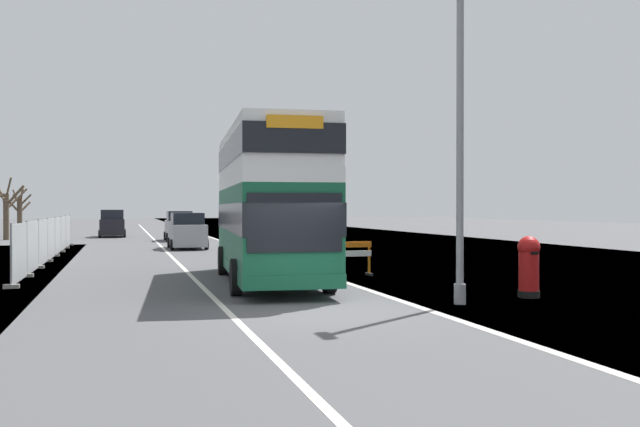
{
  "coord_description": "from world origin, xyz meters",
  "views": [
    {
      "loc": [
        -4.06,
        -15.02,
        2.38
      ],
      "look_at": [
        1.6,
        4.51,
        2.2
      ],
      "focal_mm": 38.52,
      "sensor_mm": 36.0,
      "label": 1
    }
  ],
  "objects_px": {
    "car_oncoming_near": "(187,232)",
    "double_decker_bus": "(269,202)",
    "red_pillar_postbox": "(529,264)",
    "roadworks_barrier": "(352,255)",
    "lamppost_foreground": "(460,144)",
    "car_receding_far": "(112,224)",
    "car_receding_mid": "(179,227)"
  },
  "relations": [
    {
      "from": "car_oncoming_near",
      "to": "double_decker_bus",
      "type": "bearing_deg",
      "value": -87.36
    },
    {
      "from": "double_decker_bus",
      "to": "red_pillar_postbox",
      "type": "xyz_separation_m",
      "value": [
        5.85,
        -5.54,
        -1.66
      ]
    },
    {
      "from": "red_pillar_postbox",
      "to": "car_oncoming_near",
      "type": "distance_m",
      "value": 25.1
    },
    {
      "from": "roadworks_barrier",
      "to": "car_oncoming_near",
      "type": "bearing_deg",
      "value": 103.12
    },
    {
      "from": "lamppost_foreground",
      "to": "car_oncoming_near",
      "type": "relative_size",
      "value": 2.06
    },
    {
      "from": "roadworks_barrier",
      "to": "red_pillar_postbox",
      "type": "bearing_deg",
      "value": -68.63
    },
    {
      "from": "double_decker_bus",
      "to": "car_receding_far",
      "type": "distance_m",
      "value": 36.76
    },
    {
      "from": "double_decker_bus",
      "to": "car_oncoming_near",
      "type": "height_order",
      "value": "double_decker_bus"
    },
    {
      "from": "roadworks_barrier",
      "to": "car_receding_far",
      "type": "xyz_separation_m",
      "value": [
        -8.42,
        35.12,
        0.29
      ]
    },
    {
      "from": "car_oncoming_near",
      "to": "car_receding_far",
      "type": "xyz_separation_m",
      "value": [
        -4.36,
        17.7,
        0.05
      ]
    },
    {
      "from": "red_pillar_postbox",
      "to": "car_receding_mid",
      "type": "distance_m",
      "value": 34.68
    },
    {
      "from": "double_decker_bus",
      "to": "red_pillar_postbox",
      "type": "bearing_deg",
      "value": -43.45
    },
    {
      "from": "double_decker_bus",
      "to": "roadworks_barrier",
      "type": "bearing_deg",
      "value": 20.99
    },
    {
      "from": "double_decker_bus",
      "to": "car_receding_far",
      "type": "bearing_deg",
      "value": 98.17
    },
    {
      "from": "roadworks_barrier",
      "to": "car_oncoming_near",
      "type": "xyz_separation_m",
      "value": [
        -4.06,
        17.42,
        0.24
      ]
    },
    {
      "from": "lamppost_foreground",
      "to": "car_receding_far",
      "type": "xyz_separation_m",
      "value": [
        -8.71,
        42.54,
        -2.91
      ]
    },
    {
      "from": "lamppost_foreground",
      "to": "car_receding_far",
      "type": "bearing_deg",
      "value": 101.57
    },
    {
      "from": "lamppost_foreground",
      "to": "car_oncoming_near",
      "type": "xyz_separation_m",
      "value": [
        -4.35,
        24.83,
        -2.96
      ]
    },
    {
      "from": "car_oncoming_near",
      "to": "car_receding_mid",
      "type": "height_order",
      "value": "car_receding_mid"
    },
    {
      "from": "roadworks_barrier",
      "to": "car_receding_far",
      "type": "distance_m",
      "value": 36.12
    },
    {
      "from": "red_pillar_postbox",
      "to": "car_oncoming_near",
      "type": "relative_size",
      "value": 0.4
    },
    {
      "from": "roadworks_barrier",
      "to": "car_receding_mid",
      "type": "bearing_deg",
      "value": 97.78
    },
    {
      "from": "lamppost_foreground",
      "to": "car_receding_mid",
      "type": "distance_m",
      "value": 35.09
    },
    {
      "from": "red_pillar_postbox",
      "to": "roadworks_barrier",
      "type": "relative_size",
      "value": 1.13
    },
    {
      "from": "red_pillar_postbox",
      "to": "car_receding_far",
      "type": "height_order",
      "value": "car_receding_far"
    },
    {
      "from": "double_decker_bus",
      "to": "lamppost_foreground",
      "type": "xyz_separation_m",
      "value": [
        3.49,
        -6.18,
        1.38
      ]
    },
    {
      "from": "double_decker_bus",
      "to": "red_pillar_postbox",
      "type": "distance_m",
      "value": 8.22
    },
    {
      "from": "double_decker_bus",
      "to": "car_oncoming_near",
      "type": "xyz_separation_m",
      "value": [
        -0.86,
        18.65,
        -1.57
      ]
    },
    {
      "from": "red_pillar_postbox",
      "to": "car_oncoming_near",
      "type": "xyz_separation_m",
      "value": [
        -6.71,
        24.19,
        0.09
      ]
    },
    {
      "from": "double_decker_bus",
      "to": "roadworks_barrier",
      "type": "height_order",
      "value": "double_decker_bus"
    },
    {
      "from": "lamppost_foreground",
      "to": "car_receding_mid",
      "type": "height_order",
      "value": "lamppost_foreground"
    },
    {
      "from": "double_decker_bus",
      "to": "car_oncoming_near",
      "type": "relative_size",
      "value": 2.56
    }
  ]
}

